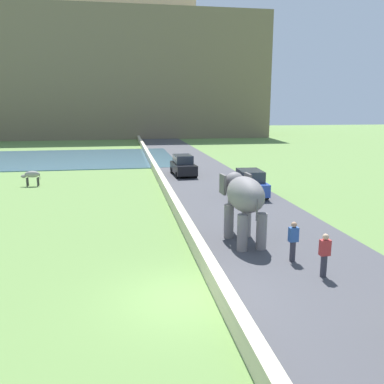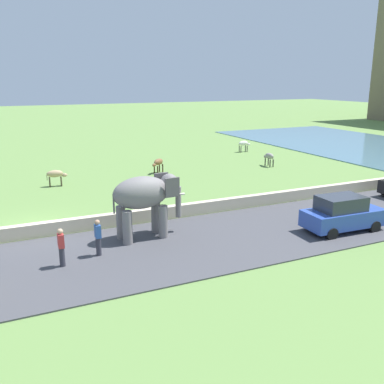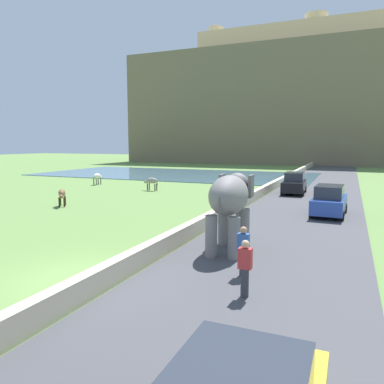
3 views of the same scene
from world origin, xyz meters
TOP-DOWN VIEW (x-y plane):
  - ground_plane at (0.00, 0.00)m, footprint 220.00×220.00m
  - road_surface at (5.00, 20.00)m, footprint 7.00×120.00m
  - barrier_wall at (1.20, 18.00)m, footprint 0.40×110.00m
  - lake at (-14.00, 36.20)m, footprint 36.00×18.00m
  - hill_distant at (-6.00, 76.41)m, footprint 64.00×28.00m
  - fort_on_hill at (-5.63, 76.41)m, footprint 39.13×8.00m
  - elephant at (3.41, 4.79)m, footprint 1.57×3.51m
  - person_beside_elephant at (4.64, 2.23)m, footprint 0.36×0.22m
  - person_trailing at (5.12, 0.67)m, footprint 0.36×0.22m
  - car_black at (3.42, 22.50)m, footprint 1.92×4.07m
  - car_blue at (6.57, 13.75)m, footprint 1.93×4.07m
  - cow_grey at (-8.51, 19.96)m, footprint 1.40×0.49m

SIDE VIEW (x-z plane):
  - ground_plane at x=0.00m, z-range 0.00..0.00m
  - road_surface at x=5.00m, z-range 0.00..0.06m
  - lake at x=-14.00m, z-range 0.00..0.08m
  - barrier_wall at x=1.20m, z-range 0.00..0.71m
  - cow_grey at x=-8.51m, z-range 0.26..1.41m
  - person_beside_elephant at x=4.64m, z-range 0.06..1.69m
  - person_trailing at x=5.12m, z-range 0.06..1.69m
  - car_black at x=3.42m, z-range 0.00..1.80m
  - car_blue at x=6.57m, z-range 0.00..1.80m
  - elephant at x=3.41m, z-range 0.54..3.53m
  - hill_distant at x=-6.00m, z-range 0.00..22.95m
  - fort_on_hill at x=-5.63m, z-range 22.12..30.00m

